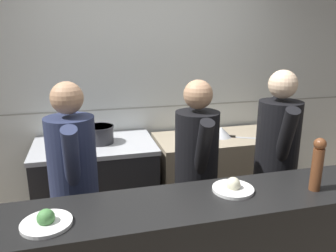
# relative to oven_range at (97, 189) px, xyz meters

# --- Properties ---
(wall_back_tiled) EXTENTS (8.00, 0.06, 2.60)m
(wall_back_tiled) POSITION_rel_oven_range_xyz_m (0.57, 0.40, 0.84)
(wall_back_tiled) COLOR silver
(wall_back_tiled) RESTS_ON ground_plane
(oven_range) EXTENTS (1.11, 0.71, 0.92)m
(oven_range) POSITION_rel_oven_range_xyz_m (0.00, 0.00, 0.00)
(oven_range) COLOR #232326
(oven_range) RESTS_ON ground_plane
(prep_counter) EXTENTS (1.29, 0.65, 0.89)m
(prep_counter) POSITION_rel_oven_range_xyz_m (1.25, -0.00, -0.02)
(prep_counter) COLOR gray
(prep_counter) RESTS_ON ground_plane
(stock_pot) EXTENTS (0.27, 0.27, 0.16)m
(stock_pot) POSITION_rel_oven_range_xyz_m (0.06, 0.01, 0.54)
(stock_pot) COLOR #2D2D33
(stock_pot) RESTS_ON oven_range
(mixing_bowl_steel) EXTENTS (0.21, 0.21, 0.10)m
(mixing_bowl_steel) POSITION_rel_oven_range_xyz_m (1.26, -0.00, 0.48)
(mixing_bowl_steel) COLOR #B7BABF
(mixing_bowl_steel) RESTS_ON prep_counter
(chefs_knife) EXTENTS (0.36, 0.20, 0.02)m
(chefs_knife) POSITION_rel_oven_range_xyz_m (1.44, -0.09, 0.43)
(chefs_knife) COLOR #B7BABF
(chefs_knife) RESTS_ON prep_counter
(plated_dish_main) EXTENTS (0.24, 0.24, 0.08)m
(plated_dish_main) POSITION_rel_oven_range_xyz_m (-0.27, -1.48, 0.58)
(plated_dish_main) COLOR white
(plated_dish_main) RESTS_ON pass_counter
(plated_dish_appetiser) EXTENTS (0.24, 0.24, 0.08)m
(plated_dish_appetiser) POSITION_rel_oven_range_xyz_m (0.73, -1.38, 0.58)
(plated_dish_appetiser) COLOR white
(plated_dish_appetiser) RESTS_ON pass_counter
(pepper_mill) EXTENTS (0.07, 0.07, 0.31)m
(pepper_mill) POSITION_rel_oven_range_xyz_m (1.19, -1.49, 0.73)
(pepper_mill) COLOR brown
(pepper_mill) RESTS_ON pass_counter
(chef_head_cook) EXTENTS (0.34, 0.70, 1.61)m
(chef_head_cook) POSITION_rel_oven_range_xyz_m (-0.17, -0.78, 0.43)
(chef_head_cook) COLOR black
(chef_head_cook) RESTS_ON ground_plane
(chef_sous) EXTENTS (0.36, 0.70, 1.59)m
(chef_sous) POSITION_rel_oven_range_xyz_m (0.72, -0.79, 0.42)
(chef_sous) COLOR black
(chef_sous) RESTS_ON ground_plane
(chef_line) EXTENTS (0.42, 0.71, 1.64)m
(chef_line) POSITION_rel_oven_range_xyz_m (1.39, -0.80, 0.45)
(chef_line) COLOR black
(chef_line) RESTS_ON ground_plane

